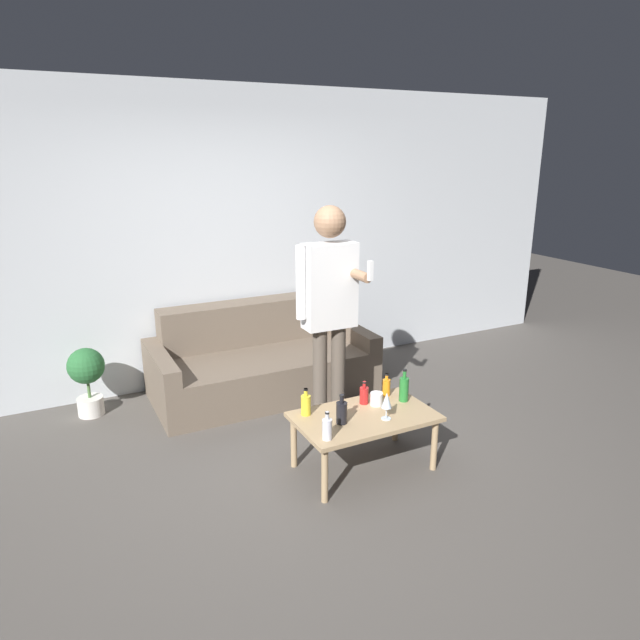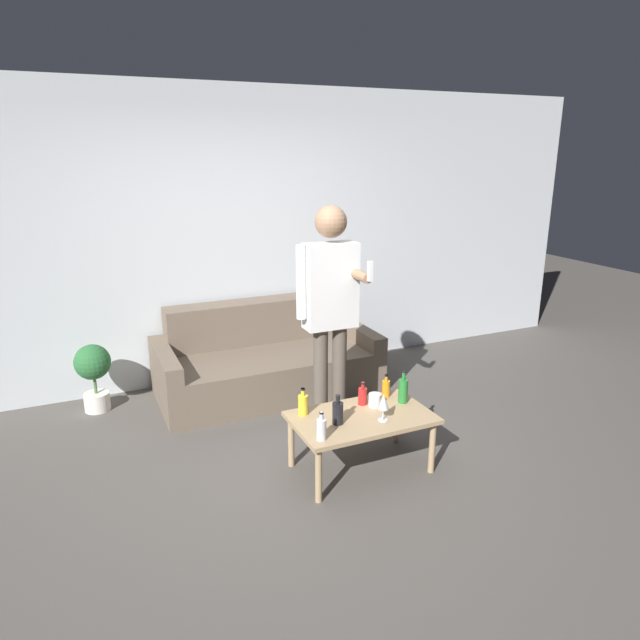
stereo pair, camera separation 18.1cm
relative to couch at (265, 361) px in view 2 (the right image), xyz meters
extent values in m
plane|color=#514C47|center=(-0.23, -1.62, -0.28)|extent=(16.00, 16.00, 0.00)
cube|color=silver|center=(-0.23, 0.49, 1.07)|extent=(8.00, 0.06, 2.70)
cube|color=#6B5B4C|center=(0.00, -0.20, -0.09)|extent=(1.67, 0.68, 0.38)
cube|color=#6B5B4C|center=(0.00, 0.27, 0.11)|extent=(1.67, 0.26, 0.78)
cube|color=#6B5B4C|center=(-0.90, -0.07, -0.02)|extent=(0.14, 0.95, 0.52)
cube|color=#6B5B4C|center=(0.90, -0.07, -0.02)|extent=(0.14, 0.95, 0.52)
cube|color=tan|center=(0.15, -1.59, 0.11)|extent=(0.95, 0.57, 0.03)
cylinder|color=tan|center=(-0.28, -1.82, -0.09)|extent=(0.04, 0.04, 0.38)
cylinder|color=tan|center=(0.57, -1.82, -0.09)|extent=(0.04, 0.04, 0.38)
cylinder|color=tan|center=(-0.28, -1.35, -0.09)|extent=(0.04, 0.04, 0.38)
cylinder|color=tan|center=(0.57, -1.35, -0.09)|extent=(0.04, 0.04, 0.38)
cylinder|color=#B21E1E|center=(0.24, -1.43, 0.19)|extent=(0.06, 0.06, 0.12)
cylinder|color=#B21E1E|center=(0.24, -1.43, 0.27)|extent=(0.02, 0.02, 0.05)
cylinder|color=black|center=(0.24, -1.43, 0.29)|extent=(0.03, 0.03, 0.01)
cylinder|color=silver|center=(-0.23, -1.77, 0.20)|extent=(0.06, 0.06, 0.13)
cylinder|color=silver|center=(-0.23, -1.77, 0.29)|extent=(0.02, 0.02, 0.05)
cylinder|color=black|center=(-0.23, -1.77, 0.31)|extent=(0.03, 0.03, 0.01)
cylinder|color=orange|center=(0.46, -1.38, 0.19)|extent=(0.06, 0.06, 0.12)
cylinder|color=orange|center=(0.46, -1.38, 0.28)|extent=(0.02, 0.02, 0.05)
cylinder|color=black|center=(0.46, -1.38, 0.29)|extent=(0.03, 0.03, 0.01)
cylinder|color=yellow|center=(-0.21, -1.40, 0.20)|extent=(0.07, 0.07, 0.14)
cylinder|color=yellow|center=(-0.21, -1.40, 0.29)|extent=(0.03, 0.03, 0.05)
cylinder|color=black|center=(-0.21, -1.40, 0.31)|extent=(0.03, 0.03, 0.01)
cylinder|color=black|center=(-0.05, -1.63, 0.20)|extent=(0.07, 0.07, 0.15)
cylinder|color=black|center=(-0.05, -1.63, 0.30)|extent=(0.03, 0.03, 0.06)
cylinder|color=black|center=(-0.05, -1.63, 0.33)|extent=(0.03, 0.03, 0.01)
cylinder|color=#23752D|center=(0.52, -1.52, 0.22)|extent=(0.07, 0.07, 0.17)
cylinder|color=#23752D|center=(0.52, -1.52, 0.34)|extent=(0.03, 0.03, 0.07)
cylinder|color=black|center=(0.52, -1.52, 0.36)|extent=(0.03, 0.03, 0.01)
cylinder|color=silver|center=(0.25, -1.71, 0.13)|extent=(0.07, 0.07, 0.01)
cylinder|color=silver|center=(0.25, -1.71, 0.17)|extent=(0.01, 0.01, 0.08)
cone|color=silver|center=(0.25, -1.71, 0.27)|extent=(0.07, 0.07, 0.11)
cylinder|color=white|center=(0.31, -1.49, 0.17)|extent=(0.09, 0.09, 0.09)
cylinder|color=brown|center=(0.12, -0.96, 0.15)|extent=(0.11, 0.11, 0.85)
cylinder|color=brown|center=(0.28, -0.96, 0.15)|extent=(0.11, 0.11, 0.85)
cube|color=white|center=(0.20, -0.96, 0.89)|extent=(0.40, 0.18, 0.64)
sphere|color=#9E7556|center=(0.20, -0.96, 1.36)|extent=(0.23, 0.23, 0.23)
cylinder|color=white|center=(-0.03, -0.96, 0.94)|extent=(0.07, 0.07, 0.54)
cylinder|color=#9E7556|center=(0.36, -1.10, 0.99)|extent=(0.07, 0.28, 0.07)
cube|color=white|center=(0.36, -1.27, 1.05)|extent=(0.03, 0.03, 0.14)
cylinder|color=silver|center=(-1.46, 0.16, -0.20)|extent=(0.21, 0.21, 0.15)
cylinder|color=#476B38|center=(-1.46, 0.16, -0.03)|extent=(0.03, 0.03, 0.18)
sphere|color=#286633|center=(-1.46, 0.16, 0.16)|extent=(0.30, 0.30, 0.30)
camera|label=1|loc=(-1.71, -4.60, 1.87)|focal=32.00mm
camera|label=2|loc=(-1.55, -4.68, 1.87)|focal=32.00mm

